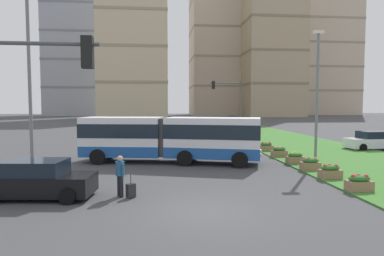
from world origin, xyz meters
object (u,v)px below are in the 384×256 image
(car_navy_sedan, at_px, (114,135))
(flower_planter_0, at_px, (359,183))
(car_black_sedan, at_px, (38,180))
(rolling_suitcase, at_px, (131,190))
(pedestrian_crossing, at_px, (120,173))
(apartment_tower_east, at_px, (324,47))
(car_white_van, at_px, (372,141))
(flower_planter_2, at_px, (310,164))
(apartment_tower_west, at_px, (75,37))
(streetlight_median, at_px, (317,90))
(flower_planter_5, at_px, (266,147))
(apartment_tower_westcentre, at_px, (134,52))
(apartment_tower_eastcentre, at_px, (271,40))
(flower_planter_1, at_px, (330,172))
(flower_planter_4, at_px, (279,152))
(traffic_light_far_right, at_px, (231,101))
(flower_planter_3, at_px, (295,158))
(apartment_tower_centre, at_px, (214,47))
(streetlight_left, at_px, (29,76))
(articulated_bus, at_px, (170,138))

(car_navy_sedan, distance_m, flower_planter_0, 25.08)
(car_black_sedan, relative_size, rolling_suitcase, 4.71)
(pedestrian_crossing, bearing_deg, apartment_tower_east, 59.64)
(car_black_sedan, distance_m, car_white_van, 26.40)
(flower_planter_2, distance_m, apartment_tower_west, 113.90)
(streetlight_median, bearing_deg, rolling_suitcase, -146.11)
(streetlight_median, relative_size, apartment_tower_west, 0.16)
(flower_planter_2, bearing_deg, flower_planter_5, 90.00)
(apartment_tower_east, bearing_deg, apartment_tower_westcentre, -159.04)
(apartment_tower_westcentre, bearing_deg, flower_planter_5, -77.85)
(apartment_tower_eastcentre, distance_m, apartment_tower_east, 31.74)
(flower_planter_1, bearing_deg, car_navy_sedan, 125.02)
(apartment_tower_eastcentre, bearing_deg, flower_planter_4, -108.19)
(flower_planter_2, height_order, apartment_tower_westcentre, apartment_tower_westcentre)
(flower_planter_1, xyz_separation_m, traffic_light_far_right, (-1.37, 17.49, 3.77))
(pedestrian_crossing, xyz_separation_m, flower_planter_3, (10.35, 6.61, -0.58))
(flower_planter_3, distance_m, apartment_tower_eastcentre, 93.42)
(flower_planter_5, distance_m, streetlight_median, 6.75)
(flower_planter_4, distance_m, apartment_tower_westcentre, 77.48)
(car_white_van, bearing_deg, apartment_tower_eastcentre, 77.37)
(apartment_tower_east, bearing_deg, apartment_tower_centre, -174.02)
(car_navy_sedan, xyz_separation_m, streetlight_left, (-2.46, -15.92, 4.64))
(car_navy_sedan, bearing_deg, flower_planter_0, -58.27)
(streetlight_left, height_order, streetlight_median, streetlight_left)
(flower_planter_1, height_order, traffic_light_far_right, traffic_light_far_right)
(flower_planter_1, height_order, apartment_tower_westcentre, apartment_tower_westcentre)
(flower_planter_3, xyz_separation_m, flower_planter_5, (0.00, 5.88, 0.00))
(streetlight_left, relative_size, streetlight_median, 1.13)
(apartment_tower_centre, bearing_deg, apartment_tower_west, 175.97)
(pedestrian_crossing, bearing_deg, flower_planter_3, 32.58)
(flower_planter_5, bearing_deg, car_black_sedan, -137.95)
(rolling_suitcase, height_order, flower_planter_2, rolling_suitcase)
(rolling_suitcase, height_order, apartment_tower_westcentre, apartment_tower_westcentre)
(pedestrian_crossing, relative_size, apartment_tower_west, 0.03)
(flower_planter_1, height_order, apartment_tower_centre, apartment_tower_centre)
(car_black_sedan, bearing_deg, flower_planter_1, 8.38)
(flower_planter_1, distance_m, apartment_tower_west, 115.99)
(car_navy_sedan, distance_m, streetlight_median, 20.50)
(flower_planter_3, bearing_deg, rolling_suitcase, -145.46)
(streetlight_median, height_order, apartment_tower_west, apartment_tower_west)
(articulated_bus, height_order, flower_planter_5, articulated_bus)
(car_white_van, height_order, flower_planter_1, car_white_van)
(flower_planter_4, distance_m, traffic_light_far_right, 10.90)
(car_black_sedan, height_order, flower_planter_2, car_black_sedan)
(flower_planter_1, xyz_separation_m, apartment_tower_west, (-37.15, 106.57, 26.75))
(rolling_suitcase, relative_size, streetlight_left, 0.10)
(articulated_bus, height_order, apartment_tower_eastcentre, apartment_tower_eastcentre)
(flower_planter_2, bearing_deg, car_navy_sedan, 128.56)
(apartment_tower_westcentre, bearing_deg, car_navy_sedan, -88.11)
(flower_planter_2, bearing_deg, apartment_tower_east, 62.88)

